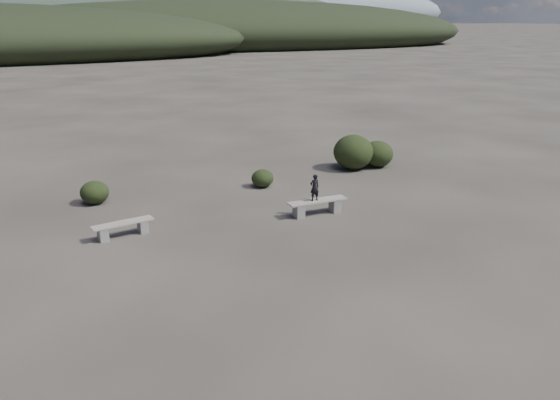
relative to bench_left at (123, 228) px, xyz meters
name	(u,v)px	position (x,y,z in m)	size (l,w,h in m)	color
ground	(346,283)	(4.51, -5.23, -0.27)	(1200.00, 1200.00, 0.00)	#322C26
bench_left	(123,228)	(0.00, 0.00, 0.00)	(1.84, 0.69, 0.45)	slate
bench_right	(317,206)	(6.12, -0.58, 0.03)	(2.02, 0.45, 0.50)	slate
seated_person	(315,188)	(6.00, -0.58, 0.67)	(0.32, 0.21, 0.88)	black
shrub_a	(94,192)	(-0.45, 3.53, 0.13)	(0.98, 0.98, 0.80)	black
shrub_c	(263,178)	(5.63, 3.03, 0.07)	(0.85, 0.85, 0.68)	black
shrub_d	(353,152)	(10.15, 3.94, 0.46)	(1.68, 1.68, 1.47)	black
shrub_e	(377,154)	(11.32, 3.86, 0.29)	(1.36, 1.36, 1.13)	black
mountain_ridges	(27,10)	(-2.97, 333.83, 10.56)	(500.00, 400.00, 56.00)	black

